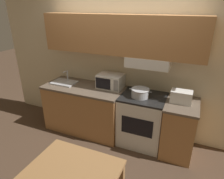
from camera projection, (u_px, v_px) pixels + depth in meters
The scene contains 9 objects.
ground_plane at pixel (121, 126), 4.00m from camera, with size 16.00×16.00×0.00m, color #4C3828.
wall_back at pixel (122, 52), 3.34m from camera, with size 5.05×0.38×2.55m.
lower_counter_main at pixel (85, 108), 3.76m from camera, with size 1.46×0.69×0.88m.
lower_counter_right_stub at pixel (179, 128), 3.15m from camera, with size 0.49×0.69×0.88m.
stove_range at pixel (142, 120), 3.38m from camera, with size 0.72×0.63×0.88m.
cooking_pot at pixel (140, 93), 3.16m from camera, with size 0.37×0.29×0.14m.
microwave at pixel (111, 81), 3.50m from camera, with size 0.44×0.34×0.24m.
toaster at pixel (181, 97), 2.97m from camera, with size 0.32×0.19×0.19m.
sink_basin at pixel (64, 82), 3.73m from camera, with size 0.44×0.32×0.22m.
Camera 1 is at (1.16, -3.18, 2.25)m, focal length 32.00 mm.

